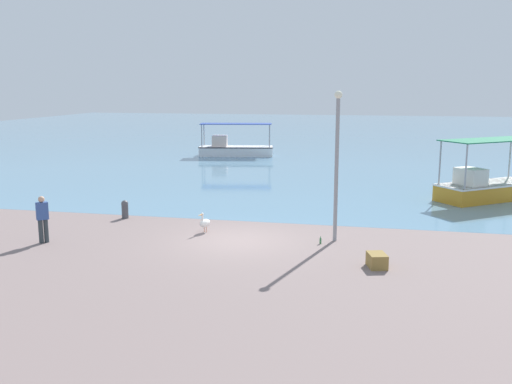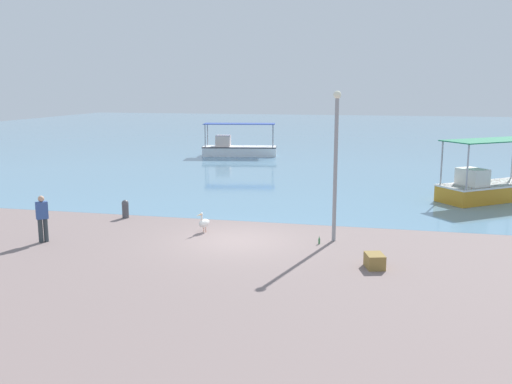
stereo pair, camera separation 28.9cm
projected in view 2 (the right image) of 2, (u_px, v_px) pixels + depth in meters
The scene contains 10 objects.
ground at pixel (237, 241), 20.60m from camera, with size 120.00×120.00×0.00m, color gray.
harbor_water at pixel (341, 134), 66.61m from camera, with size 110.00×90.00×0.00m, color #5F8CA8.
fishing_boat_near_left at pixel (488, 187), 27.78m from camera, with size 5.36×4.75×2.97m.
fishing_boat_outer at pixel (238, 148), 45.66m from camera, with size 6.09×2.76×2.59m.
pelican at pixel (204, 223), 21.73m from camera, with size 0.43×0.79×0.80m.
lamp_post at pixel (336, 158), 20.03m from camera, with size 0.28×0.28×5.35m.
mooring_bollard at pixel (125, 208), 24.12m from camera, with size 0.29×0.29×0.77m.
fisherman_standing at pixel (42, 217), 20.28m from camera, with size 0.44×0.43×1.69m.
cargo_crate at pixel (375, 261), 17.48m from camera, with size 0.73×0.52×0.44m, color olive.
glass_bottle at pixel (319, 241), 20.16m from camera, with size 0.07×0.07×0.27m.
Camera 2 is at (5.11, -19.28, 5.49)m, focal length 40.00 mm.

